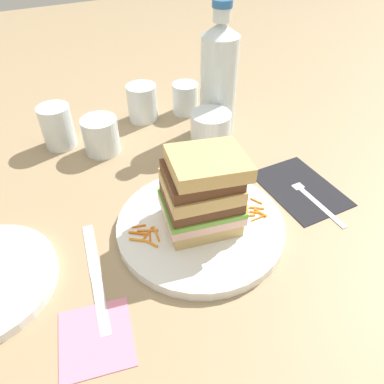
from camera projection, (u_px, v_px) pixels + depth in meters
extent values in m
plane|color=#9E8460|center=(203.00, 225.00, 0.60)|extent=(3.00, 3.00, 0.00)
cylinder|color=white|center=(200.00, 226.00, 0.59)|extent=(0.27, 0.27, 0.02)
cube|color=tan|center=(201.00, 217.00, 0.58)|extent=(0.12, 0.11, 0.02)
cube|color=beige|center=(201.00, 209.00, 0.56)|extent=(0.13, 0.12, 0.01)
cube|color=#6BA83D|center=(201.00, 203.00, 0.56)|extent=(0.13, 0.12, 0.01)
cube|color=#56331E|center=(201.00, 196.00, 0.55)|extent=(0.12, 0.11, 0.02)
cube|color=tan|center=(201.00, 186.00, 0.53)|extent=(0.12, 0.11, 0.02)
cube|color=#56331E|center=(202.00, 175.00, 0.52)|extent=(0.12, 0.10, 0.02)
cube|color=tan|center=(205.00, 164.00, 0.51)|extent=(0.12, 0.11, 0.03)
cylinder|color=orange|center=(147.00, 234.00, 0.56)|extent=(0.03, 0.02, 0.00)
cylinder|color=orange|center=(139.00, 241.00, 0.55)|extent=(0.03, 0.02, 0.00)
cylinder|color=orange|center=(157.00, 236.00, 0.56)|extent=(0.01, 0.03, 0.00)
cylinder|color=orange|center=(151.00, 238.00, 0.56)|extent=(0.01, 0.02, 0.00)
cylinder|color=orange|center=(148.00, 230.00, 0.57)|extent=(0.03, 0.02, 0.00)
cylinder|color=orange|center=(150.00, 243.00, 0.55)|extent=(0.02, 0.02, 0.00)
cylinder|color=orange|center=(138.00, 233.00, 0.56)|extent=(0.03, 0.02, 0.00)
cylinder|color=orange|center=(139.00, 226.00, 0.57)|extent=(0.02, 0.01, 0.00)
cylinder|color=orange|center=(261.00, 213.00, 0.60)|extent=(0.01, 0.02, 0.00)
cylinder|color=orange|center=(257.00, 212.00, 0.60)|extent=(0.02, 0.02, 0.00)
cylinder|color=orange|center=(248.00, 216.00, 0.59)|extent=(0.02, 0.01, 0.00)
cylinder|color=orange|center=(244.00, 203.00, 0.61)|extent=(0.01, 0.02, 0.00)
cylinder|color=orange|center=(257.00, 208.00, 0.61)|extent=(0.02, 0.02, 0.00)
cylinder|color=orange|center=(256.00, 201.00, 0.62)|extent=(0.01, 0.02, 0.00)
cylinder|color=orange|center=(259.00, 218.00, 0.59)|extent=(0.03, 0.00, 0.00)
cylinder|color=orange|center=(247.00, 209.00, 0.60)|extent=(0.01, 0.02, 0.00)
cube|color=black|center=(301.00, 189.00, 0.67)|extent=(0.12, 0.16, 0.00)
cube|color=silver|center=(322.00, 206.00, 0.63)|extent=(0.01, 0.11, 0.00)
cube|color=silver|center=(298.00, 185.00, 0.67)|extent=(0.02, 0.02, 0.00)
cylinder|color=silver|center=(292.00, 175.00, 0.69)|extent=(0.00, 0.04, 0.00)
cylinder|color=silver|center=(290.00, 176.00, 0.69)|extent=(0.00, 0.04, 0.00)
cylinder|color=silver|center=(288.00, 177.00, 0.69)|extent=(0.00, 0.04, 0.00)
cylinder|color=silver|center=(285.00, 178.00, 0.69)|extent=(0.00, 0.04, 0.00)
cube|color=silver|center=(101.00, 304.00, 0.49)|extent=(0.03, 0.10, 0.00)
cube|color=silver|center=(91.00, 249.00, 0.56)|extent=(0.03, 0.11, 0.00)
cylinder|color=white|center=(210.00, 132.00, 0.74)|extent=(0.08, 0.08, 0.08)
cylinder|color=#E55638|center=(210.00, 140.00, 0.75)|extent=(0.07, 0.07, 0.05)
cylinder|color=silver|center=(218.00, 87.00, 0.76)|extent=(0.08, 0.08, 0.21)
cone|color=silver|center=(221.00, 29.00, 0.69)|extent=(0.08, 0.08, 0.02)
cylinder|color=silver|center=(222.00, 14.00, 0.67)|extent=(0.03, 0.03, 0.02)
cylinder|color=#2D66A8|center=(222.00, 3.00, 0.66)|extent=(0.04, 0.04, 0.01)
cylinder|color=silver|center=(142.00, 103.00, 0.84)|extent=(0.07, 0.07, 0.08)
cylinder|color=silver|center=(101.00, 136.00, 0.74)|extent=(0.07, 0.07, 0.07)
cylinder|color=silver|center=(185.00, 99.00, 0.87)|extent=(0.06, 0.06, 0.07)
cylinder|color=silver|center=(57.00, 127.00, 0.75)|extent=(0.06, 0.06, 0.09)
cube|color=pink|center=(96.00, 338.00, 0.45)|extent=(0.11, 0.11, 0.00)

